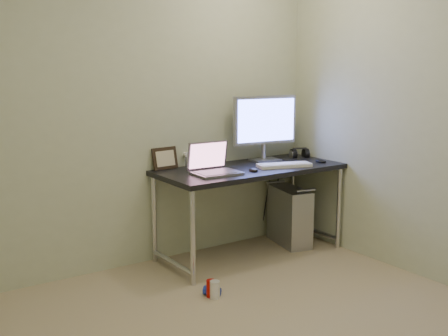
% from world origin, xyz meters
% --- Properties ---
extents(wall_back, '(3.50, 0.02, 2.50)m').
position_xyz_m(wall_back, '(0.00, 1.75, 1.25)').
color(wall_back, beige).
rests_on(wall_back, ground).
extents(desk, '(1.56, 0.68, 0.75)m').
position_xyz_m(desk, '(0.97, 1.41, 0.67)').
color(desk, black).
rests_on(desk, ground).
extents(tower_computer, '(0.31, 0.52, 0.54)m').
position_xyz_m(tower_computer, '(1.44, 1.44, 0.25)').
color(tower_computer, '#AFAEB2').
rests_on(tower_computer, ground).
extents(cable_a, '(0.01, 0.16, 0.69)m').
position_xyz_m(cable_a, '(1.39, 1.70, 0.40)').
color(cable_a, black).
rests_on(cable_a, ground).
extents(cable_b, '(0.02, 0.11, 0.71)m').
position_xyz_m(cable_b, '(1.48, 1.68, 0.38)').
color(cable_b, black).
rests_on(cable_b, ground).
extents(can_red, '(0.08, 0.08, 0.12)m').
position_xyz_m(can_red, '(0.22, 0.86, 0.06)').
color(can_red, '#BD0B07').
rests_on(can_red, ground).
extents(can_white, '(0.08, 0.08, 0.13)m').
position_xyz_m(can_white, '(0.23, 0.82, 0.06)').
color(can_white, white).
rests_on(can_white, ground).
extents(can_blue, '(0.12, 0.13, 0.06)m').
position_xyz_m(can_blue, '(0.24, 0.87, 0.03)').
color(can_blue, '#1F32B6').
rests_on(can_blue, ground).
extents(laptop, '(0.36, 0.30, 0.24)m').
position_xyz_m(laptop, '(0.57, 1.36, 0.81)').
color(laptop, '#A4A2AA').
rests_on(laptop, desk).
extents(monitor, '(0.60, 0.21, 0.57)m').
position_xyz_m(monitor, '(1.25, 1.57, 1.08)').
color(monitor, '#A4A2AA').
rests_on(monitor, desk).
extents(keyboard, '(0.47, 0.27, 0.03)m').
position_xyz_m(keyboard, '(1.21, 1.26, 0.76)').
color(keyboard, white).
rests_on(keyboard, desk).
extents(mouse_right, '(0.08, 0.12, 0.04)m').
position_xyz_m(mouse_right, '(1.60, 1.24, 0.77)').
color(mouse_right, black).
rests_on(mouse_right, desk).
extents(mouse_left, '(0.08, 0.11, 0.03)m').
position_xyz_m(mouse_left, '(0.88, 1.25, 0.77)').
color(mouse_left, black).
rests_on(mouse_left, desk).
extents(headphones, '(0.19, 0.11, 0.11)m').
position_xyz_m(headphones, '(1.63, 1.54, 0.78)').
color(headphones, black).
rests_on(headphones, desk).
extents(picture_frame, '(0.23, 0.08, 0.18)m').
position_xyz_m(picture_frame, '(0.35, 1.73, 0.84)').
color(picture_frame, black).
rests_on(picture_frame, desk).
extents(webcam, '(0.05, 0.04, 0.12)m').
position_xyz_m(webcam, '(0.54, 1.72, 0.84)').
color(webcam, silver).
rests_on(webcam, desk).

